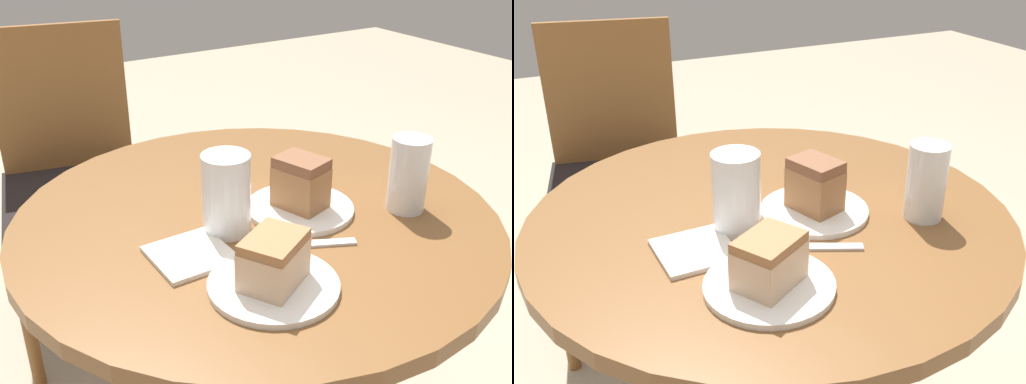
% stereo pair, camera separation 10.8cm
% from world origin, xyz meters
% --- Properties ---
extents(table, '(0.88, 0.88, 0.73)m').
position_xyz_m(table, '(0.00, 0.00, 0.55)').
color(table, brown).
rests_on(table, ground_plane).
extents(chair, '(0.50, 0.55, 0.92)m').
position_xyz_m(chair, '(-0.11, 0.85, 0.49)').
color(chair, brown).
rests_on(chair, ground_plane).
extents(plate_near, '(0.20, 0.20, 0.01)m').
position_xyz_m(plate_near, '(0.07, -0.04, 0.74)').
color(plate_near, white).
rests_on(plate_near, table).
extents(plate_far, '(0.20, 0.20, 0.01)m').
position_xyz_m(plate_far, '(-0.10, -0.22, 0.74)').
color(plate_far, white).
rests_on(plate_far, table).
extents(cake_slice_near, '(0.09, 0.11, 0.09)m').
position_xyz_m(cake_slice_near, '(0.07, -0.04, 0.79)').
color(cake_slice_near, '#9E6B42').
rests_on(cake_slice_near, plate_near).
extents(cake_slice_far, '(0.12, 0.11, 0.08)m').
position_xyz_m(cake_slice_far, '(-0.10, -0.22, 0.78)').
color(cake_slice_far, beige).
rests_on(cake_slice_far, plate_far).
extents(glass_lemonade, '(0.08, 0.08, 0.14)m').
position_xyz_m(glass_lemonade, '(-0.08, -0.03, 0.80)').
color(glass_lemonade, silver).
rests_on(glass_lemonade, table).
extents(glass_water, '(0.07, 0.07, 0.14)m').
position_xyz_m(glass_water, '(0.24, -0.14, 0.80)').
color(glass_water, silver).
rests_on(glass_water, table).
extents(napkin_stack, '(0.12, 0.12, 0.01)m').
position_xyz_m(napkin_stack, '(-0.17, -0.07, 0.74)').
color(napkin_stack, silver).
rests_on(napkin_stack, table).
extents(fork, '(0.16, 0.09, 0.00)m').
position_xyz_m(fork, '(0.01, -0.15, 0.74)').
color(fork, silver).
rests_on(fork, table).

